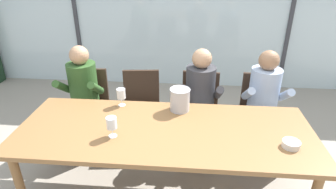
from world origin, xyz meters
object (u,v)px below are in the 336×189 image
(chair_center, at_px, (199,105))
(person_pale_blue_shirt, at_px, (265,99))
(person_olive_shirt, at_px, (82,92))
(wine_glass_by_left_taster, at_px, (121,94))
(ice_bucket_primary, at_px, (180,99))
(wine_glass_near_bucket, at_px, (112,124))
(dining_table, at_px, (164,135))
(chair_right_of_center, at_px, (260,107))
(tasting_bowl, at_px, (291,144))
(chair_near_curtain, at_px, (89,101))
(person_charcoal_jacket, at_px, (200,97))
(chair_left_of_center, at_px, (141,103))

(chair_center, bearing_deg, person_pale_blue_shirt, -6.85)
(person_olive_shirt, relative_size, wine_glass_by_left_taster, 6.88)
(person_pale_blue_shirt, xyz_separation_m, ice_bucket_primary, (-0.89, -0.41, 0.17))
(person_olive_shirt, xyz_separation_m, wine_glass_near_bucket, (0.60, -0.90, 0.18))
(dining_table, height_order, wine_glass_by_left_taster, wine_glass_by_left_taster)
(wine_glass_near_bucket, bearing_deg, person_pale_blue_shirt, 32.57)
(chair_center, relative_size, wine_glass_by_left_taster, 5.05)
(person_olive_shirt, xyz_separation_m, person_pale_blue_shirt, (2.01, -0.00, 0.00))
(dining_table, height_order, chair_right_of_center, chair_right_of_center)
(person_olive_shirt, distance_m, ice_bucket_primary, 1.20)
(dining_table, distance_m, tasting_bowl, 1.00)
(chair_right_of_center, bearing_deg, ice_bucket_primary, -145.25)
(chair_near_curtain, height_order, chair_right_of_center, same)
(person_olive_shirt, distance_m, person_pale_blue_shirt, 2.01)
(dining_table, height_order, wine_glass_near_bucket, wine_glass_near_bucket)
(chair_right_of_center, relative_size, person_charcoal_jacket, 0.73)
(chair_near_curtain, relative_size, person_olive_shirt, 0.73)
(dining_table, distance_m, chair_right_of_center, 1.35)
(tasting_bowl, height_order, wine_glass_near_bucket, wine_glass_near_bucket)
(chair_left_of_center, xyz_separation_m, person_charcoal_jacket, (0.67, -0.13, 0.17))
(ice_bucket_primary, bearing_deg, chair_right_of_center, 32.15)
(person_charcoal_jacket, height_order, wine_glass_near_bucket, person_charcoal_jacket)
(chair_right_of_center, height_order, ice_bucket_primary, ice_bucket_primary)
(ice_bucket_primary, bearing_deg, wine_glass_by_left_taster, 175.83)
(person_pale_blue_shirt, height_order, tasting_bowl, person_pale_blue_shirt)
(chair_right_of_center, relative_size, ice_bucket_primary, 4.04)
(tasting_bowl, relative_size, wine_glass_by_left_taster, 0.77)
(chair_center, distance_m, chair_right_of_center, 0.69)
(dining_table, relative_size, wine_glass_by_left_taster, 14.32)
(chair_left_of_center, bearing_deg, person_charcoal_jacket, -17.63)
(tasting_bowl, bearing_deg, wine_glass_by_left_taster, 159.09)
(chair_left_of_center, height_order, person_charcoal_jacket, person_charcoal_jacket)
(tasting_bowl, bearing_deg, dining_table, 170.21)
(chair_left_of_center, bearing_deg, chair_center, -5.72)
(chair_left_of_center, bearing_deg, tasting_bowl, -44.49)
(chair_near_curtain, distance_m, chair_left_of_center, 0.62)
(chair_center, xyz_separation_m, person_pale_blue_shirt, (0.68, -0.14, 0.17))
(person_pale_blue_shirt, height_order, wine_glass_by_left_taster, person_pale_blue_shirt)
(ice_bucket_primary, bearing_deg, person_pale_blue_shirt, 24.92)
(wine_glass_by_left_taster, bearing_deg, chair_near_curtain, 136.75)
(person_charcoal_jacket, distance_m, tasting_bowl, 1.14)
(ice_bucket_primary, bearing_deg, chair_near_curtain, 153.81)
(person_olive_shirt, height_order, wine_glass_by_left_taster, person_olive_shirt)
(chair_left_of_center, distance_m, chair_right_of_center, 1.36)
(chair_left_of_center, xyz_separation_m, chair_right_of_center, (1.36, 0.01, 0.00))
(chair_left_of_center, relative_size, chair_right_of_center, 1.00)
(person_pale_blue_shirt, bearing_deg, person_charcoal_jacket, -179.93)
(chair_near_curtain, height_order, ice_bucket_primary, ice_bucket_primary)
(ice_bucket_primary, bearing_deg, dining_table, -108.29)
(chair_near_curtain, bearing_deg, chair_center, -3.11)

